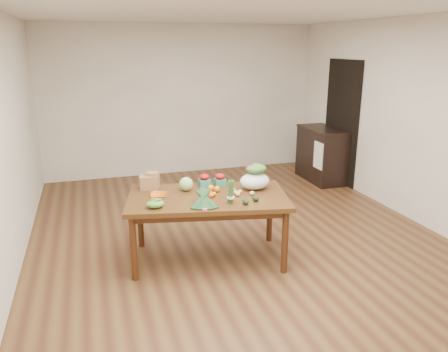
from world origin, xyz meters
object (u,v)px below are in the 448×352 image
object	(u,v)px
dining_table	(208,228)
mandarin_cluster	(208,192)
salad_bag	(255,178)
kale_bunch	(204,199)
cabinet	(322,154)
cabbage	(186,184)
paper_bag	(149,181)
asparagus_bundle	(231,192)

from	to	relation	value
dining_table	mandarin_cluster	xyz separation A→B (m)	(0.00, -0.00, 0.42)
mandarin_cluster	salad_bag	bearing A→B (deg)	6.27
mandarin_cluster	kale_bunch	world-z (taller)	kale_bunch
cabinet	cabbage	world-z (taller)	cabinet
cabinet	salad_bag	world-z (taller)	salad_bag
paper_bag	kale_bunch	size ratio (longest dim) A/B	0.66
cabinet	paper_bag	xyz separation A→B (m)	(-3.29, -1.87, 0.37)
paper_bag	salad_bag	size ratio (longest dim) A/B	0.77
cabbage	kale_bunch	world-z (taller)	kale_bunch
kale_bunch	cabbage	bearing A→B (deg)	107.81
cabbage	asparagus_bundle	bearing A→B (deg)	-56.96
mandarin_cluster	kale_bunch	xyz separation A→B (m)	(-0.13, -0.32, 0.04)
paper_bag	kale_bunch	world-z (taller)	paper_bag
dining_table	kale_bunch	distance (m)	0.57
asparagus_bundle	cabinet	bearing A→B (deg)	57.14
dining_table	cabinet	xyz separation A→B (m)	(2.72, 2.30, 0.10)
mandarin_cluster	asparagus_bundle	bearing A→B (deg)	-61.12
cabinet	asparagus_bundle	world-z (taller)	asparagus_bundle
cabbage	kale_bunch	bearing A→B (deg)	-83.79
dining_table	paper_bag	world-z (taller)	paper_bag
dining_table	cabbage	xyz separation A→B (m)	(-0.18, 0.24, 0.45)
dining_table	salad_bag	bearing A→B (deg)	17.62
mandarin_cluster	cabinet	bearing A→B (deg)	40.34
paper_bag	cabinet	bearing A→B (deg)	29.59
salad_bag	cabbage	bearing A→B (deg)	166.53
kale_bunch	salad_bag	world-z (taller)	salad_bag
cabinet	salad_bag	xyz separation A→B (m)	(-2.15, -2.24, 0.41)
mandarin_cluster	dining_table	bearing A→B (deg)	151.56
cabbage	mandarin_cluster	distance (m)	0.31
mandarin_cluster	kale_bunch	bearing A→B (deg)	-111.68
mandarin_cluster	salad_bag	xyz separation A→B (m)	(0.57, 0.06, 0.09)
cabinet	kale_bunch	distance (m)	3.88
cabinet	mandarin_cluster	distance (m)	3.57
paper_bag	cabbage	distance (m)	0.44
mandarin_cluster	salad_bag	world-z (taller)	salad_bag
cabinet	mandarin_cluster	size ratio (longest dim) A/B	5.67
kale_bunch	salad_bag	size ratio (longest dim) A/B	1.16
cabinet	paper_bag	bearing A→B (deg)	-150.41
cabinet	cabbage	xyz separation A→B (m)	(-2.90, -2.06, 0.36)
cabinet	paper_bag	world-z (taller)	cabinet
cabbage	kale_bunch	xyz separation A→B (m)	(0.06, -0.56, 0.00)
cabbage	asparagus_bundle	size ratio (longest dim) A/B	0.62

